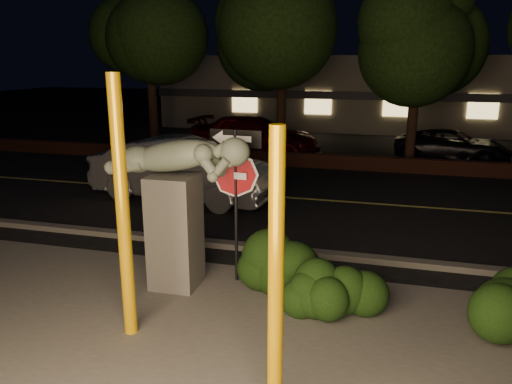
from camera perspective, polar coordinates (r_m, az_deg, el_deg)
ground at (r=16.89m, az=8.81°, el=1.75°), size 90.00×90.00×0.00m
patio at (r=6.80m, az=-2.50°, el=-19.02°), size 14.00×6.00×0.02m
road at (r=14.01m, az=7.40°, el=-0.93°), size 80.00×8.00×0.01m
lane_marking at (r=14.00m, az=7.40°, el=-0.88°), size 80.00×0.12×0.00m
curb at (r=10.15m, az=4.19°, el=-6.77°), size 80.00×0.25×0.12m
brick_wall at (r=18.11m, az=9.31°, el=3.42°), size 40.00×0.35×0.50m
parking_lot at (r=23.74m, az=10.75°, el=5.47°), size 40.00×12.00×0.01m
building at (r=31.45m, az=12.15°, el=11.33°), size 22.00×10.20×4.00m
tree_far_a at (r=21.73m, az=-12.22°, el=18.68°), size 4.60×4.60×7.43m
tree_far_c at (r=19.27m, az=18.41°, el=19.75°), size 4.80×4.80×7.84m
yellow_pole_left at (r=6.94m, az=-14.98°, el=-2.16°), size 0.18×0.18×3.65m
yellow_pole_right at (r=5.10m, az=2.28°, el=-10.54°), size 0.16×0.16×3.23m
signpost at (r=8.38m, az=-2.34°, el=1.86°), size 0.91×0.12×2.69m
sculpture at (r=8.36m, az=-9.11°, el=-0.40°), size 2.45×0.78×2.63m
hedge_center at (r=8.51m, az=3.65°, el=-7.73°), size 2.09×1.06×1.06m
hedge_right at (r=7.73m, az=9.45°, el=-10.18°), size 1.84×1.26×1.10m
silver_sedan at (r=13.91m, az=-8.31°, el=2.52°), size 5.35×2.41×1.70m
parked_car_red at (r=20.50m, az=-0.41°, el=6.64°), size 5.24×2.83×1.69m
parked_car_darkred at (r=20.30m, az=-0.01°, el=6.34°), size 5.45×2.60×1.53m
parked_car_dark at (r=20.66m, az=21.51°, el=4.96°), size 4.54×2.70×1.18m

